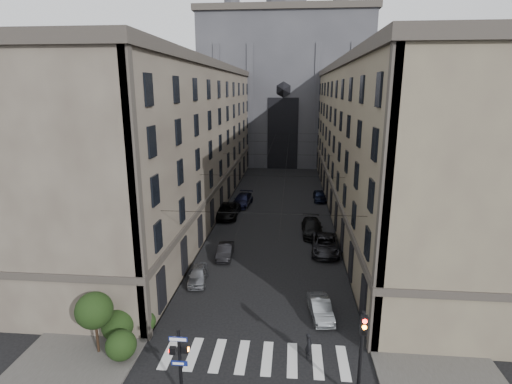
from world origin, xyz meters
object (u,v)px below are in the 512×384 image
(traffic_light_right, at_px, (362,347))
(car_right_midfar, at_px, (312,228))
(car_left_midfar, at_px, (227,211))
(car_right_near, at_px, (320,308))
(gothic_tower, at_px, (285,79))
(car_left_midnear, at_px, (225,251))
(pedestrian_signal_left, at_px, (180,359))
(pedestrian, at_px, (309,345))
(car_left_near, at_px, (198,275))
(car_right_far, at_px, (320,196))
(car_left_far, at_px, (243,200))
(car_right_midnear, at_px, (325,244))

(traffic_light_right, xyz_separation_m, car_right_midfar, (-1.26, 24.51, -2.50))
(car_left_midfar, relative_size, car_right_near, 1.52)
(gothic_tower, relative_size, car_left_midnear, 14.82)
(pedestrian_signal_left, xyz_separation_m, car_left_midnear, (-0.69, 17.84, -1.68))
(pedestrian, bearing_deg, car_right_near, 9.47)
(pedestrian_signal_left, bearing_deg, car_left_midfar, 94.69)
(car_left_near, distance_m, car_right_midfar, 15.76)
(car_left_near, distance_m, car_right_near, 10.76)
(car_left_near, height_order, car_right_near, car_left_near)
(pedestrian, bearing_deg, car_right_midfar, 18.75)
(car_right_midfar, xyz_separation_m, car_right_far, (1.68, 13.92, -0.06))
(car_left_near, height_order, car_left_far, car_left_far)
(car_left_near, distance_m, pedestrian, 12.53)
(traffic_light_right, relative_size, car_left_midnear, 1.33)
(gothic_tower, distance_m, car_right_midfar, 51.60)
(car_right_near, height_order, car_right_far, car_right_far)
(car_left_midfar, height_order, car_left_far, car_left_midfar)
(traffic_light_right, xyz_separation_m, car_left_midnear, (-9.80, 17.42, -2.64))
(gothic_tower, height_order, car_right_midfar, gothic_tower)
(car_left_midfar, relative_size, car_right_far, 1.37)
(traffic_light_right, distance_m, car_left_far, 36.69)
(car_right_near, distance_m, car_right_midfar, 16.56)
(car_right_midfar, distance_m, pedestrian, 21.10)
(car_left_midnear, bearing_deg, gothic_tower, 83.25)
(car_left_far, bearing_deg, pedestrian_signal_left, -81.88)
(gothic_tower, xyz_separation_m, car_right_near, (4.20, -65.08, -17.15))
(gothic_tower, xyz_separation_m, car_left_far, (-4.73, -37.93, -17.02))
(pedestrian_signal_left, relative_size, car_right_midnear, 0.70)
(car_left_midfar, height_order, pedestrian, car_left_midfar)
(car_right_near, bearing_deg, pedestrian, -110.24)
(car_left_far, xyz_separation_m, pedestrian, (7.94, -31.67, 0.00))
(pedestrian_signal_left, xyz_separation_m, car_left_midfar, (-2.48, 30.25, -1.50))
(traffic_light_right, relative_size, car_left_far, 0.96)
(car_left_near, height_order, pedestrian, pedestrian)
(car_right_midfar, bearing_deg, pedestrian, -94.58)
(car_right_midfar, distance_m, car_right_far, 14.02)
(car_left_midfar, bearing_deg, car_right_near, -64.67)
(car_left_near, bearing_deg, car_left_midfar, 84.45)
(car_left_midfar, bearing_deg, gothic_tower, 82.43)
(car_right_near, xyz_separation_m, car_right_far, (1.83, 30.48, 0.09))
(gothic_tower, distance_m, car_right_far, 39.05)
(gothic_tower, bearing_deg, car_right_midnear, -84.23)
(car_right_far, bearing_deg, car_right_near, -94.26)
(pedestrian_signal_left, distance_m, car_left_near, 13.02)
(car_left_near, bearing_deg, car_left_far, 81.00)
(traffic_light_right, distance_m, car_right_midfar, 24.67)
(car_left_midnear, relative_size, car_right_near, 1.00)
(pedestrian_signal_left, height_order, car_left_midnear, pedestrian_signal_left)
(car_right_far, xyz_separation_m, pedestrian, (-2.82, -34.99, 0.05))
(car_right_far, bearing_deg, car_left_midnear, -116.79)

